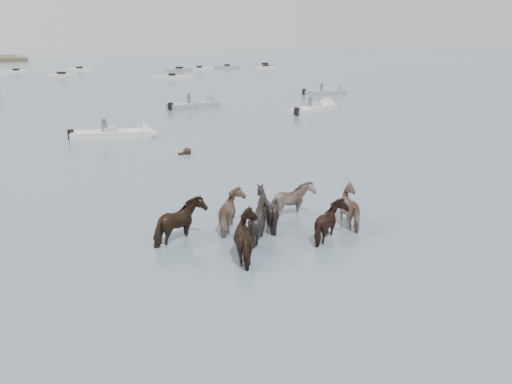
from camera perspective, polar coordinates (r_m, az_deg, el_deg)
ground at (r=15.41m, az=3.52°, el=-6.24°), size 400.00×400.00×0.00m
pony_herd at (r=16.37m, az=1.59°, el=-2.99°), size 7.35×3.95×1.57m
swimming_pony at (r=27.99m, az=-7.68°, el=4.38°), size 0.72×0.44×0.44m
motorboat_b at (r=33.20m, az=-14.33°, el=6.16°), size 5.44×3.11×1.92m
motorboat_c at (r=47.02m, az=-6.16°, el=9.55°), size 5.41×2.54×1.92m
motorboat_d at (r=44.80m, az=6.91°, el=9.17°), size 6.03×3.85×1.92m
motorboat_e at (r=58.17m, az=8.25°, el=10.83°), size 5.32×3.12×1.92m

